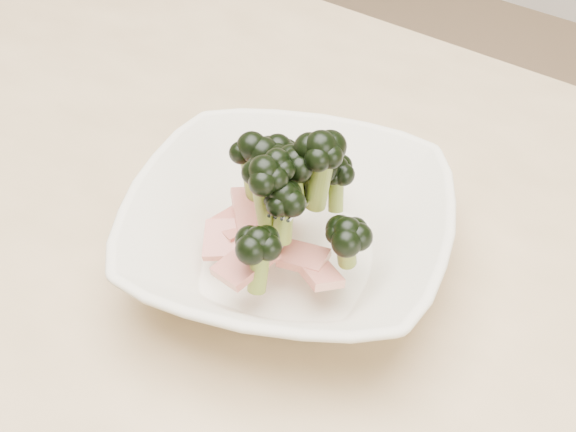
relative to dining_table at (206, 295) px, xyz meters
name	(u,v)px	position (x,y,z in m)	size (l,w,h in m)	color
dining_table	(206,295)	(0.00, 0.00, 0.00)	(1.20, 0.80, 0.75)	tan
broccoli_dish	(288,225)	(0.09, 0.00, 0.14)	(0.33, 0.33, 0.13)	beige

